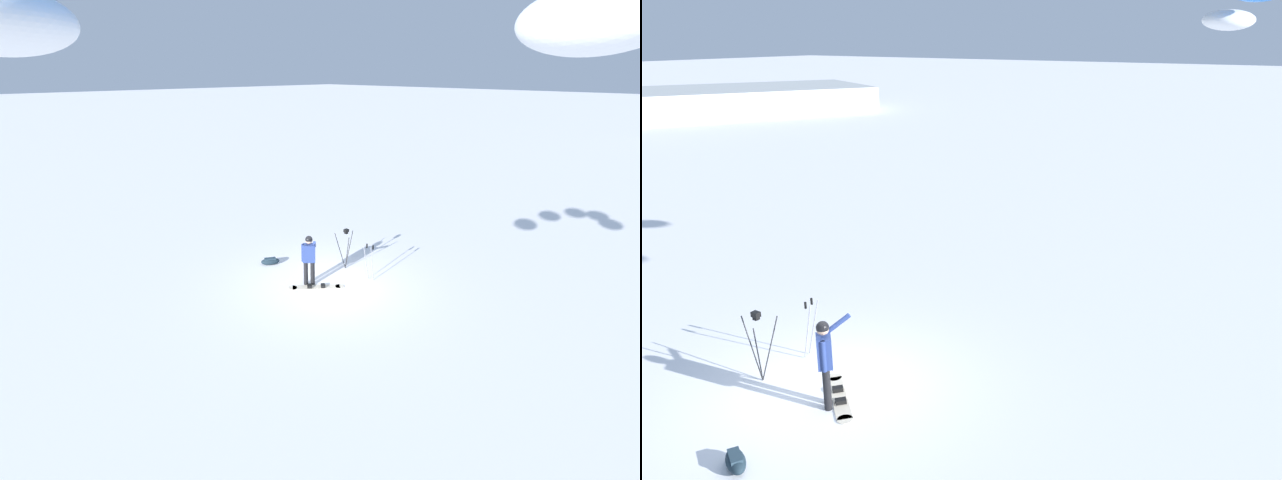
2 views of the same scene
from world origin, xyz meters
The scene contains 6 objects.
ground_plane centered at (0.00, 0.00, 0.00)m, with size 300.00×300.00×0.00m, color white.
snowboarder centered at (-0.40, -0.43, 1.04)m, with size 0.76×0.49×1.73m.
snowboard centered at (-0.09, -0.41, 0.02)m, with size 1.27×1.46×0.10m.
gear_bag_large centered at (-2.48, -0.43, 0.13)m, with size 0.59×0.73×0.25m.
camera_tripod centered at (-0.42, 1.31, 1.04)m, with size 0.65×0.67×1.47m.
ski_poles centered at (0.78, 1.15, 0.86)m, with size 0.29×0.37×1.30m.
Camera 1 is at (8.52, -8.51, 6.50)m, focal length 23.32 mm.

